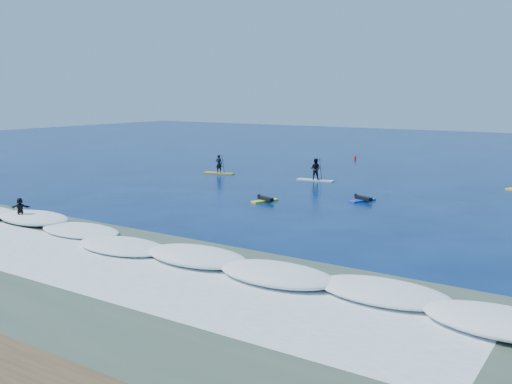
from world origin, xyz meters
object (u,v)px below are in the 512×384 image
Objects in this scene: sup_paddler_left at (219,167)px; prone_paddler_near at (265,199)px; sup_paddler_center at (315,171)px; wave_surfer at (20,210)px; marker_buoy at (355,157)px; prone_paddler_far at (363,199)px.

prone_paddler_near is (10.26, -8.62, -0.46)m from sup_paddler_left.
wave_surfer is at bearing -113.82° from sup_paddler_center.
sup_paddler_center is (8.85, 1.00, 0.18)m from sup_paddler_left.
prone_paddler_near is at bearing -54.13° from sup_paddler_left.
sup_paddler_center is 1.88× the size of wave_surfer.
sup_paddler_center is at bearing 36.48° from wave_surfer.
sup_paddler_left is 13.41m from prone_paddler_near.
sup_paddler_left is at bearing 178.28° from sup_paddler_center.
marker_buoy is at bearing 47.68° from wave_surfer.
sup_paddler_center is 1.57× the size of prone_paddler_near.
prone_paddler_near is 0.99× the size of prone_paddler_far.
prone_paddler_near is at bearing -79.29° from marker_buoy.
marker_buoy is (5.57, 16.15, -0.34)m from sup_paddler_left.
wave_surfer is at bearing -94.48° from marker_buoy.
marker_buoy reaches higher than prone_paddler_near.
marker_buoy is (-9.88, 21.15, 0.11)m from prone_paddler_far.
sup_paddler_center is at bearing 71.57° from prone_paddler_far.
prone_paddler_far reaches higher than prone_paddler_near.
sup_paddler_left is 1.43× the size of prone_paddler_far.
sup_paddler_left is 21.24m from wave_surfer.
prone_paddler_near is 1.20× the size of wave_surfer.
marker_buoy is at bearing 48.87° from prone_paddler_far.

